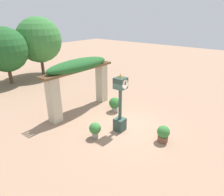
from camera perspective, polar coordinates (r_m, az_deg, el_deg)
name	(u,v)px	position (r m, az deg, el deg)	size (l,w,h in m)	color
ground_plane	(123,126)	(10.53, 3.22, -8.07)	(60.00, 60.00, 0.00)	#9E7A60
pedestal_clock	(120,105)	(9.56, 2.33, -1.97)	(0.51, 0.56, 2.94)	#2D473D
pergola	(79,73)	(11.58, -9.34, 7.06)	(4.90, 1.15, 3.13)	#BCB299
potted_plant_near_left	(95,129)	(9.44, -4.86, -8.84)	(0.56, 0.56, 0.78)	gray
potted_plant_near_right	(163,134)	(9.44, 14.44, -9.80)	(0.58, 0.58, 0.79)	brown
potted_plant_far_left	(115,104)	(11.86, 0.76, -1.64)	(0.66, 0.66, 0.87)	gray
tree_line	(19,45)	(18.97, -25.08, 13.51)	(9.40, 4.04, 5.30)	brown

